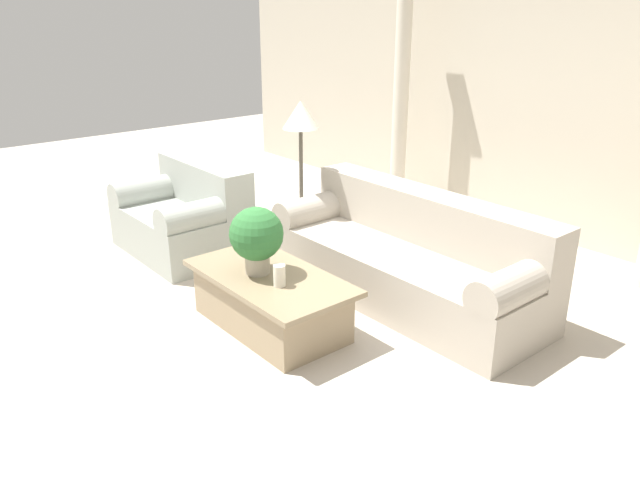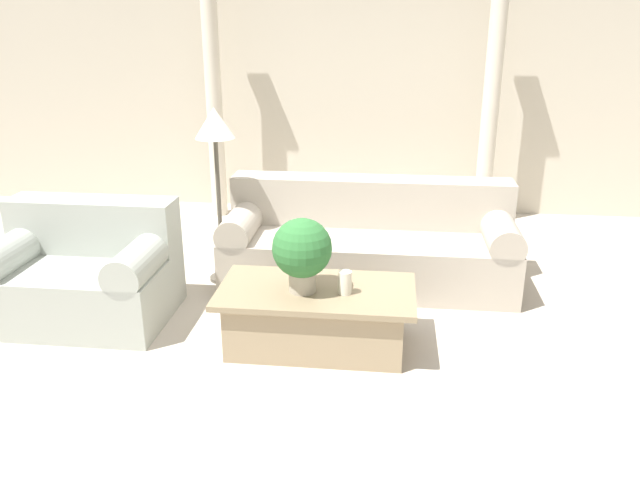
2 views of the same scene
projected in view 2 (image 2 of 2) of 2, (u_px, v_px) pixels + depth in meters
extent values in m
plane|color=#BCB2A3|center=(340.00, 322.00, 4.69)|extent=(16.00, 16.00, 0.00)
cube|color=beige|center=(364.00, 70.00, 6.95)|extent=(10.00, 0.06, 3.20)
cube|color=#ADA393|center=(368.00, 259.00, 5.30)|extent=(2.42, 0.90, 0.44)
cube|color=#ADA393|center=(371.00, 201.00, 5.43)|extent=(2.42, 0.31, 0.41)
cylinder|color=#ADA393|center=(243.00, 222.00, 5.32)|extent=(0.28, 0.90, 0.28)
cylinder|color=#ADA393|center=(500.00, 231.00, 5.08)|extent=(0.28, 0.90, 0.28)
cube|color=#A3A89F|center=(83.00, 291.00, 4.69)|extent=(1.29, 0.90, 0.44)
cube|color=#A3A89F|center=(93.00, 225.00, 4.81)|extent=(1.29, 0.31, 0.41)
cylinder|color=#A3A89F|center=(13.00, 252.00, 4.64)|extent=(0.28, 0.90, 0.28)
cylinder|color=#A3A89F|center=(144.00, 257.00, 4.53)|extent=(0.28, 0.90, 0.28)
cube|color=#998466|center=(317.00, 320.00, 4.30)|extent=(1.18, 0.63, 0.39)
cube|color=#897759|center=(317.00, 291.00, 4.23)|extent=(1.34, 0.72, 0.04)
cylinder|color=#B2A893|center=(302.00, 281.00, 4.17)|extent=(0.18, 0.18, 0.14)
sphere|color=#2D6B33|center=(302.00, 248.00, 4.09)|extent=(0.40, 0.40, 0.40)
cylinder|color=silver|center=(345.00, 283.00, 4.12)|extent=(0.09, 0.09, 0.16)
cylinder|color=#4C473D|center=(223.00, 278.00, 5.44)|extent=(0.23, 0.23, 0.03)
cylinder|color=#4C473D|center=(219.00, 210.00, 5.23)|extent=(0.04, 0.04, 1.21)
cone|color=silver|center=(214.00, 123.00, 4.98)|extent=(0.32, 0.32, 0.25)
cylinder|color=beige|center=(214.00, 105.00, 6.82)|extent=(0.18, 0.18, 2.51)
cylinder|color=beige|center=(490.00, 109.00, 6.50)|extent=(0.18, 0.18, 2.51)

